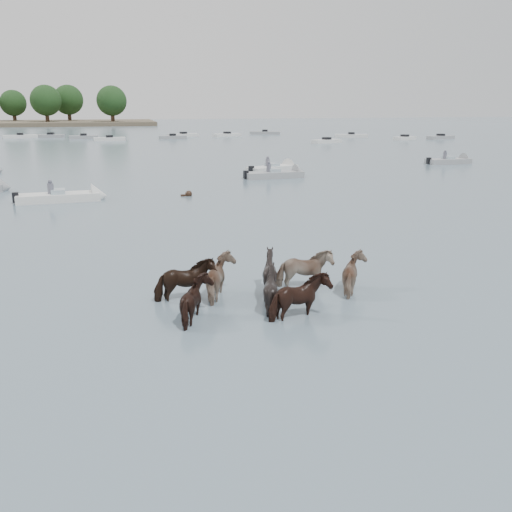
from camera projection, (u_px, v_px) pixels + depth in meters
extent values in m
plane|color=#4D626E|center=(198.00, 301.00, 16.51)|extent=(400.00, 400.00, 0.00)
imported|color=black|center=(185.00, 284.00, 16.51)|extent=(1.91, 1.13, 1.52)
imported|color=#7A6753|center=(223.00, 280.00, 16.80)|extent=(1.46, 1.65, 1.52)
imported|color=black|center=(270.00, 275.00, 17.33)|extent=(1.81, 1.76, 1.51)
imported|color=#7F6656|center=(304.00, 272.00, 17.67)|extent=(1.83, 0.95, 1.50)
imported|color=black|center=(198.00, 304.00, 15.00)|extent=(1.32, 1.51, 1.41)
imported|color=black|center=(270.00, 292.00, 15.91)|extent=(1.71, 1.66, 1.43)
imported|color=black|center=(299.00, 301.00, 15.10)|extent=(1.93, 1.35, 1.49)
imported|color=gray|center=(357.00, 277.00, 17.28)|extent=(1.24, 1.44, 1.44)
sphere|color=black|center=(189.00, 194.00, 35.27)|extent=(0.44, 0.44, 0.44)
cube|color=black|center=(185.00, 196.00, 35.23)|extent=(0.50, 0.22, 0.18)
cone|color=gray|center=(4.00, 188.00, 37.42)|extent=(0.95, 1.63, 1.60)
cube|color=silver|center=(59.00, 198.00, 33.30)|extent=(4.84, 1.97, 0.55)
cone|color=silver|center=(100.00, 196.00, 34.04)|extent=(1.02, 1.67, 1.60)
cube|color=#99ADB7|center=(58.00, 192.00, 33.21)|extent=(0.89, 1.18, 0.35)
cube|color=black|center=(16.00, 198.00, 32.52)|extent=(0.38, 0.38, 0.60)
cylinder|color=#595966|center=(51.00, 189.00, 33.06)|extent=(0.36, 0.36, 0.70)
sphere|color=#595966|center=(50.00, 181.00, 32.94)|extent=(0.24, 0.24, 0.24)
cube|color=silver|center=(272.00, 169.00, 47.85)|extent=(4.96, 3.62, 0.55)
cone|color=silver|center=(292.00, 167.00, 49.39)|extent=(1.54, 1.83, 1.60)
cube|color=#99ADB7|center=(272.00, 165.00, 47.76)|extent=(1.23, 1.36, 0.35)
cube|color=black|center=(251.00, 170.00, 46.28)|extent=(0.47, 0.47, 0.60)
cylinder|color=#595966|center=(268.00, 163.00, 47.61)|extent=(0.36, 0.36, 0.70)
sphere|color=#595966|center=(268.00, 158.00, 47.49)|extent=(0.24, 0.24, 0.24)
cube|color=gray|center=(274.00, 175.00, 43.86)|extent=(4.70, 1.99, 0.55)
cone|color=gray|center=(300.00, 174.00, 44.59)|extent=(1.04, 1.67, 1.60)
cube|color=#99ADB7|center=(274.00, 171.00, 43.77)|extent=(0.89, 1.19, 0.35)
cube|color=black|center=(246.00, 174.00, 43.09)|extent=(0.38, 0.38, 0.60)
cylinder|color=#595966|center=(269.00, 168.00, 43.62)|extent=(0.36, 0.36, 0.70)
sphere|color=#595966|center=(269.00, 163.00, 43.50)|extent=(0.24, 0.24, 0.24)
cube|color=gray|center=(448.00, 162.00, 54.17)|extent=(4.40, 1.79, 0.55)
cone|color=gray|center=(467.00, 161.00, 54.78)|extent=(0.97, 1.64, 1.60)
cube|color=#99ADB7|center=(448.00, 158.00, 54.08)|extent=(0.85, 1.15, 0.35)
cube|color=black|center=(429.00, 161.00, 53.52)|extent=(0.36, 0.36, 0.60)
cylinder|color=#595966|center=(445.00, 156.00, 53.93)|extent=(0.36, 0.36, 0.70)
sphere|color=#595966|center=(445.00, 151.00, 53.81)|extent=(0.24, 0.24, 0.24)
cube|color=silver|center=(20.00, 137.00, 94.33)|extent=(5.68, 2.72, 0.60)
cube|color=black|center=(20.00, 134.00, 94.23)|extent=(1.20, 1.20, 0.50)
cube|color=gray|center=(51.00, 136.00, 95.93)|extent=(4.56, 2.36, 0.60)
cube|color=black|center=(51.00, 134.00, 95.83)|extent=(1.18, 1.18, 0.50)
cube|color=gray|center=(84.00, 137.00, 92.59)|extent=(4.75, 1.90, 0.60)
cube|color=black|center=(84.00, 135.00, 92.49)|extent=(1.08, 1.08, 0.50)
cube|color=silver|center=(110.00, 139.00, 87.57)|extent=(4.91, 1.95, 0.60)
cube|color=black|center=(109.00, 137.00, 87.47)|extent=(1.09, 1.09, 0.50)
cube|color=gray|center=(173.00, 137.00, 92.22)|extent=(4.47, 1.61, 0.60)
cube|color=black|center=(173.00, 135.00, 92.12)|extent=(1.02, 1.02, 0.50)
cube|color=silver|center=(183.00, 135.00, 98.22)|extent=(5.71, 3.36, 0.60)
cube|color=black|center=(183.00, 133.00, 98.12)|extent=(1.29, 1.29, 0.50)
cube|color=silver|center=(227.00, 135.00, 98.68)|extent=(5.43, 3.32, 0.60)
cube|color=black|center=(227.00, 133.00, 98.58)|extent=(1.30, 1.30, 0.50)
cube|color=gray|center=(265.00, 133.00, 106.22)|extent=(5.92, 3.20, 0.60)
cube|color=black|center=(265.00, 131.00, 106.12)|extent=(1.26, 1.26, 0.50)
cube|color=silver|center=(327.00, 142.00, 82.38)|extent=(5.09, 3.19, 0.60)
cube|color=black|center=(327.00, 139.00, 82.28)|extent=(1.30, 1.30, 0.50)
cube|color=silver|center=(351.00, 136.00, 96.65)|extent=(5.72, 2.87, 0.60)
cube|color=black|center=(351.00, 134.00, 96.55)|extent=(1.22, 1.22, 0.50)
cube|color=silver|center=(405.00, 138.00, 89.60)|extent=(4.34, 3.08, 0.60)
cube|color=black|center=(405.00, 136.00, 89.50)|extent=(1.33, 1.33, 0.50)
cube|color=gray|center=(441.00, 138.00, 91.98)|extent=(5.28, 2.83, 0.60)
cube|color=black|center=(441.00, 135.00, 91.88)|extent=(1.24, 1.24, 0.50)
cylinder|color=#382619|center=(15.00, 118.00, 156.40)|extent=(1.00, 1.00, 3.20)
sphere|color=black|center=(13.00, 103.00, 155.30)|extent=(7.10, 7.10, 7.10)
cylinder|color=#382619|center=(47.00, 119.00, 147.13)|extent=(1.00, 1.00, 3.56)
sphere|color=black|center=(46.00, 100.00, 145.90)|extent=(7.91, 7.91, 7.91)
cylinder|color=#382619|center=(70.00, 117.00, 157.28)|extent=(1.00, 1.00, 3.68)
sphere|color=black|center=(68.00, 100.00, 156.01)|extent=(8.17, 8.17, 8.17)
cylinder|color=#382619|center=(113.00, 119.00, 148.60)|extent=(1.00, 1.00, 3.51)
sphere|color=black|center=(112.00, 101.00, 147.39)|extent=(7.81, 7.81, 7.81)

